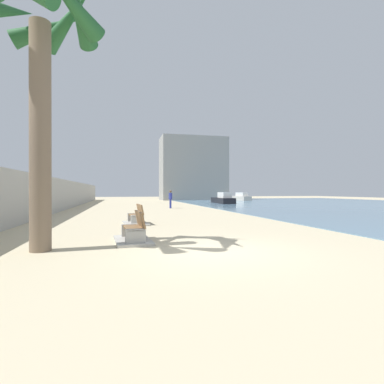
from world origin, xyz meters
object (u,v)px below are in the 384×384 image
bench_far (136,219)px  palm_tree (41,44)px  bench_near (134,234)px  person_walking (170,198)px  boat_outer (223,199)px  boat_mid_bay (240,197)px

bench_far → palm_tree: bearing=-114.8°
bench_near → person_walking: bearing=77.1°
palm_tree → person_walking: bearing=70.8°
person_walking → boat_outer: bearing=47.0°
person_walking → bench_far: bearing=-106.5°
palm_tree → boat_outer: bearing=61.8°
palm_tree → bench_near: palm_tree is taller
bench_far → bench_near: bearing=-93.5°
bench_near → boat_outer: (12.57, 27.12, 0.33)m
bench_near → bench_far: same height
person_walking → boat_mid_bay: person_walking is taller
person_walking → palm_tree: bearing=-109.2°
palm_tree → boat_outer: size_ratio=1.27×
bench_far → boat_outer: size_ratio=0.36×
boat_outer → boat_mid_bay: bearing=57.6°
bench_near → bench_far: 5.16m
palm_tree → boat_mid_bay: 44.88m
boat_outer → boat_mid_bay: (6.81, 10.75, -0.02)m
boat_outer → boat_mid_bay: size_ratio=1.01×
boat_outer → person_walking: bearing=-133.0°
bench_near → boat_mid_bay: 42.54m
bench_far → boat_outer: 25.16m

